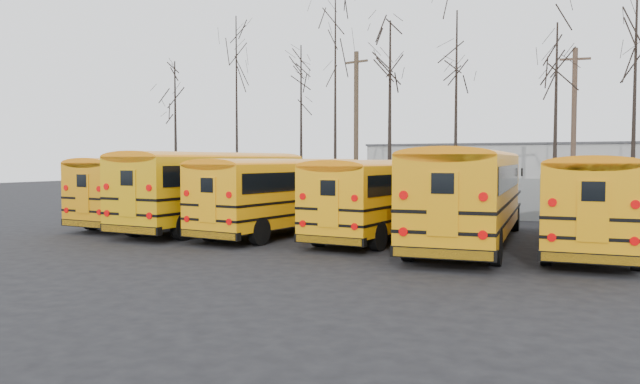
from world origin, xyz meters
The scene contains 19 objects.
ground centered at (0.00, 0.00, 0.00)m, with size 120.00×120.00×0.00m, color black.
fence centered at (0.00, 12.00, 1.00)m, with size 40.00×0.04×2.00m, color gray.
distant_building centered at (2.00, 32.00, 2.00)m, with size 22.00×8.00×4.00m, color #B1B0AC.
bus_a centered at (-8.53, 3.39, 1.77)m, with size 3.08×10.89×3.01m.
bus_b centered at (-5.42, 2.80, 1.91)m, with size 3.05×11.74×3.26m.
bus_c centered at (-1.98, 2.61, 1.74)m, with size 3.39×10.80×2.98m.
bus_d centered at (1.94, 3.11, 1.72)m, with size 2.93×10.60×2.94m.
bus_e centered at (5.13, 2.19, 1.94)m, with size 3.88×12.00×3.30m.
bus_f centered at (8.80, 2.87, 1.79)m, with size 3.26×11.06×3.06m.
utility_pole_left centered at (-5.87, 18.38, 5.03)m, with size 1.72×0.54×9.78m.
utility_pole_right centered at (7.16, 18.03, 4.59)m, with size 1.58×0.42×8.93m.
tree_0 centered at (-18.93, 16.45, 4.91)m, with size 0.26×0.26×9.82m, color black.
tree_1 centered at (-14.56, 17.67, 6.39)m, with size 0.26×0.26×12.77m, color black.
tree_2 centered at (-9.39, 17.47, 5.17)m, with size 0.26×0.26×10.33m, color black.
tree_3 centered at (-6.36, 16.25, 6.40)m, with size 0.26×0.26×12.81m, color black.
tree_4 centered at (-2.46, 15.29, 5.40)m, with size 0.26×0.26×10.80m, color black.
tree_5 centered at (1.51, 14.73, 5.42)m, with size 0.26×0.26×10.84m, color black.
tree_6 centered at (6.63, 13.93, 4.78)m, with size 0.26×0.26×9.56m, color black.
tree_7 centered at (10.07, 14.83, 5.64)m, with size 0.26×0.26×11.29m, color black.
Camera 1 is at (9.91, -18.63, 2.90)m, focal length 35.00 mm.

